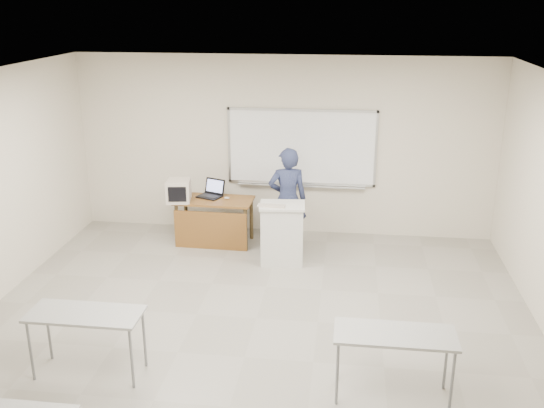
# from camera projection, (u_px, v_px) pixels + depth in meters

# --- Properties ---
(floor) EXTENTS (7.00, 8.00, 0.01)m
(floor) POSITION_uv_depth(u_px,v_px,m) (245.00, 358.00, 6.85)
(floor) COLOR gray
(floor) RESTS_ON ground
(whiteboard) EXTENTS (2.48, 0.10, 1.31)m
(whiteboard) POSITION_uv_depth(u_px,v_px,m) (302.00, 148.00, 10.06)
(whiteboard) COLOR white
(whiteboard) RESTS_ON floor
(student_desks) EXTENTS (4.40, 2.20, 0.73)m
(student_desks) POSITION_uv_depth(u_px,v_px,m) (218.00, 377.00, 5.36)
(student_desks) COLOR #999A95
(student_desks) RESTS_ON floor
(instructor_desk) EXTENTS (1.25, 0.62, 0.75)m
(instructor_desk) POSITION_uv_depth(u_px,v_px,m) (213.00, 215.00, 9.80)
(instructor_desk) COLOR brown
(instructor_desk) RESTS_ON floor
(podium) EXTENTS (0.67, 0.49, 0.93)m
(podium) POSITION_uv_depth(u_px,v_px,m) (282.00, 233.00, 9.17)
(podium) COLOR silver
(podium) RESTS_ON floor
(crt_monitor) EXTENTS (0.38, 0.42, 0.36)m
(crt_monitor) POSITION_uv_depth(u_px,v_px,m) (179.00, 190.00, 9.72)
(crt_monitor) COLOR #B7A99A
(crt_monitor) RESTS_ON instructor_desk
(laptop) EXTENTS (0.37, 0.34, 0.27)m
(laptop) POSITION_uv_depth(u_px,v_px,m) (210.00, 193.00, 9.97)
(laptop) COLOR black
(laptop) RESTS_ON instructor_desk
(mouse) EXTENTS (0.10, 0.08, 0.03)m
(mouse) POSITION_uv_depth(u_px,v_px,m) (227.00, 198.00, 9.85)
(mouse) COLOR #B8B9C0
(mouse) RESTS_ON instructor_desk
(keyboard) EXTENTS (0.41, 0.15, 0.02)m
(keyboard) POSITION_uv_depth(u_px,v_px,m) (271.00, 206.00, 8.92)
(keyboard) COLOR #B7A99A
(keyboard) RESTS_ON podium
(presenter) EXTENTS (0.68, 0.52, 1.67)m
(presenter) POSITION_uv_depth(u_px,v_px,m) (288.00, 199.00, 9.55)
(presenter) COLOR black
(presenter) RESTS_ON floor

